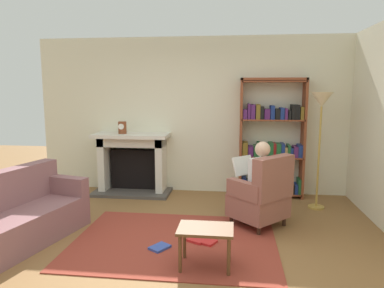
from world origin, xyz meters
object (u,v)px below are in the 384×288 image
(sofa_floral, at_px, (16,217))
(side_table, at_px, (206,234))
(seated_reader, at_px, (256,179))
(fireplace, at_px, (133,161))
(floor_lamp, at_px, (321,110))
(mantel_clock, at_px, (122,128))
(armchair_reading, at_px, (262,195))
(bookshelf, at_px, (272,142))

(sofa_floral, relative_size, side_table, 3.25)
(seated_reader, bearing_deg, fireplace, -77.77)
(side_table, relative_size, floor_lamp, 0.32)
(fireplace, bearing_deg, seated_reader, -32.13)
(mantel_clock, distance_m, seated_reader, 2.57)
(armchair_reading, bearing_deg, mantel_clock, -74.77)
(mantel_clock, distance_m, side_table, 3.07)
(bookshelf, xyz_separation_m, floor_lamp, (0.65, -0.55, 0.57))
(seated_reader, bearing_deg, bookshelf, -149.35)
(bookshelf, relative_size, sofa_floral, 1.09)
(mantel_clock, relative_size, side_table, 0.37)
(bookshelf, relative_size, floor_lamp, 1.13)
(fireplace, height_order, mantel_clock, mantel_clock)
(bookshelf, xyz_separation_m, sofa_floral, (-3.15, -2.30, -0.61))
(mantel_clock, xyz_separation_m, seated_reader, (2.21, -1.19, -0.54))
(seated_reader, bearing_deg, side_table, 20.37)
(side_table, bearing_deg, floor_lamp, 53.06)
(bookshelf, distance_m, side_table, 2.81)
(bookshelf, height_order, armchair_reading, bookshelf)
(sofa_floral, height_order, side_table, sofa_floral)
(seated_reader, distance_m, sofa_floral, 3.00)
(floor_lamp, bearing_deg, armchair_reading, -136.01)
(fireplace, bearing_deg, floor_lamp, -9.68)
(bookshelf, bearing_deg, sofa_floral, -143.84)
(mantel_clock, bearing_deg, floor_lamp, -7.49)
(mantel_clock, height_order, seated_reader, mantel_clock)
(fireplace, height_order, sofa_floral, fireplace)
(seated_reader, relative_size, sofa_floral, 0.63)
(seated_reader, height_order, side_table, seated_reader)
(floor_lamp, bearing_deg, bookshelf, 139.53)
(mantel_clock, bearing_deg, fireplace, 34.02)
(sofa_floral, bearing_deg, floor_lamp, -51.61)
(floor_lamp, bearing_deg, seated_reader, -141.42)
(bookshelf, height_order, side_table, bookshelf)
(sofa_floral, bearing_deg, seated_reader, -57.35)
(mantel_clock, relative_size, floor_lamp, 0.12)
(bookshelf, bearing_deg, mantel_clock, -176.93)
(sofa_floral, bearing_deg, mantel_clock, -2.21)
(mantel_clock, distance_m, armchair_reading, 2.72)
(seated_reader, bearing_deg, sofa_floral, -26.68)
(armchair_reading, bearing_deg, sofa_floral, -28.66)
(fireplace, height_order, bookshelf, bookshelf)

